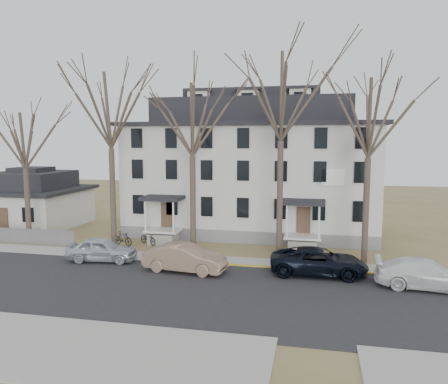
% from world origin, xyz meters
% --- Properties ---
extents(ground, '(120.00, 120.00, 0.00)m').
position_xyz_m(ground, '(0.00, 0.00, 0.00)').
color(ground, olive).
rests_on(ground, ground).
extents(main_road, '(120.00, 10.00, 0.04)m').
position_xyz_m(main_road, '(0.00, 2.00, 0.00)').
color(main_road, '#27272A').
rests_on(main_road, ground).
extents(far_sidewalk, '(120.00, 2.00, 0.08)m').
position_xyz_m(far_sidewalk, '(0.00, 8.00, 0.00)').
color(far_sidewalk, '#A09F97').
rests_on(far_sidewalk, ground).
extents(near_sidewalk_left, '(20.00, 5.00, 0.08)m').
position_xyz_m(near_sidewalk_left, '(-8.00, -5.00, 0.00)').
color(near_sidewalk_left, '#A09F97').
rests_on(near_sidewalk_left, ground).
extents(yellow_curb, '(14.00, 0.25, 0.06)m').
position_xyz_m(yellow_curb, '(5.00, 7.10, 0.00)').
color(yellow_curb, gold).
rests_on(yellow_curb, ground).
extents(boarding_house, '(20.80, 12.36, 12.05)m').
position_xyz_m(boarding_house, '(-2.00, 17.95, 5.38)').
color(boarding_house, slate).
rests_on(boarding_house, ground).
extents(small_house, '(8.70, 8.70, 5.00)m').
position_xyz_m(small_house, '(-22.00, 16.00, 2.25)').
color(small_house, beige).
rests_on(small_house, ground).
extents(tree_far_left, '(8.40, 8.40, 13.72)m').
position_xyz_m(tree_far_left, '(-11.00, 9.80, 10.34)').
color(tree_far_left, '#473B31').
rests_on(tree_far_left, ground).
extents(tree_mid_left, '(7.80, 7.80, 12.74)m').
position_xyz_m(tree_mid_left, '(-5.00, 9.80, 9.60)').
color(tree_mid_left, '#473B31').
rests_on(tree_mid_left, ground).
extents(tree_center, '(9.00, 9.00, 14.70)m').
position_xyz_m(tree_center, '(1.00, 9.80, 11.08)').
color(tree_center, '#473B31').
rests_on(tree_center, ground).
extents(tree_mid_right, '(7.80, 7.80, 12.74)m').
position_xyz_m(tree_mid_right, '(6.50, 9.80, 9.60)').
color(tree_mid_right, '#473B31').
rests_on(tree_mid_right, ground).
extents(tree_bungalow, '(6.60, 6.60, 10.78)m').
position_xyz_m(tree_bungalow, '(-18.00, 9.80, 8.12)').
color(tree_bungalow, '#473B31').
rests_on(tree_bungalow, ground).
extents(car_silver, '(4.66, 2.29, 1.53)m').
position_xyz_m(car_silver, '(-10.16, 6.34, 0.77)').
color(car_silver, silver).
rests_on(car_silver, ground).
extents(car_tan, '(5.12, 2.27, 1.63)m').
position_xyz_m(car_tan, '(-4.22, 5.30, 0.82)').
color(car_tan, '#93745F').
rests_on(car_tan, ground).
extents(car_navy, '(5.63, 2.64, 1.56)m').
position_xyz_m(car_navy, '(3.60, 6.33, 0.78)').
color(car_navy, black).
rests_on(car_navy, ground).
extents(car_white, '(5.43, 2.53, 1.53)m').
position_xyz_m(car_white, '(9.20, 5.10, 0.77)').
color(car_white, white).
rests_on(car_white, ground).
extents(bicycle_left, '(1.85, 1.49, 0.94)m').
position_xyz_m(bicycle_left, '(-8.95, 11.25, 0.47)').
color(bicycle_left, black).
rests_on(bicycle_left, ground).
extents(bicycle_right, '(1.81, 0.99, 1.05)m').
position_xyz_m(bicycle_right, '(-10.65, 10.52, 0.52)').
color(bicycle_right, black).
rests_on(bicycle_right, ground).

